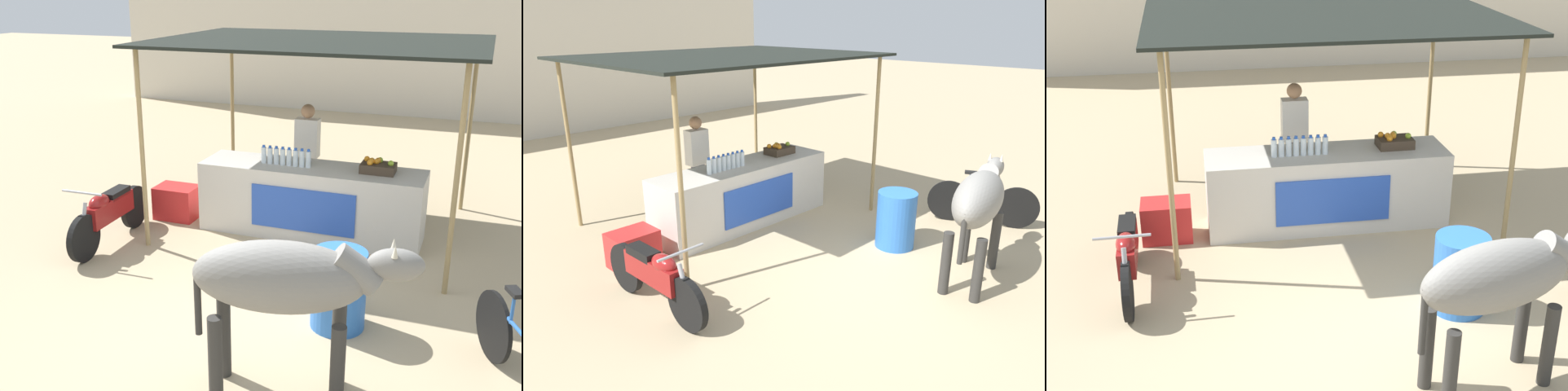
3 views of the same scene
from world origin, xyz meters
TOP-DOWN VIEW (x-y plane):
  - ground_plane at (0.00, 0.00)m, footprint 60.00×60.00m
  - stall_counter at (0.00, 2.20)m, footprint 3.00×0.82m
  - stall_awning at (0.00, 2.50)m, footprint 4.20×3.20m
  - water_bottle_row at (-0.35, 2.15)m, footprint 0.70×0.07m
  - fruit_crate at (0.87, 2.25)m, footprint 0.44×0.32m
  - vendor_behind_counter at (-0.29, 2.95)m, footprint 0.34×0.22m
  - cooler_box at (-2.00, 2.10)m, footprint 0.60×0.44m
  - water_barrel at (0.93, -0.02)m, footprint 0.55×0.55m
  - cow at (0.78, -1.22)m, footprint 1.85×0.82m
  - motorcycle_parked at (-2.38, 0.94)m, footprint 0.55×1.80m
  - bicycle_leaning at (2.59, -0.53)m, footprint 0.73×1.52m

SIDE VIEW (x-z plane):
  - ground_plane at x=0.00m, z-range 0.00..0.00m
  - cooler_box at x=-2.00m, z-range 0.00..0.48m
  - bicycle_leaning at x=2.59m, z-range -0.08..0.77m
  - water_barrel at x=0.93m, z-range 0.00..0.81m
  - motorcycle_parked at x=-2.38m, z-range -0.02..0.88m
  - stall_counter at x=0.00m, z-range 0.00..0.96m
  - vendor_behind_counter at x=-0.29m, z-range 0.02..1.67m
  - cow at x=0.78m, z-range 0.32..1.75m
  - fruit_crate at x=0.87m, z-range 0.94..1.13m
  - water_bottle_row at x=-0.35m, z-range 0.95..1.20m
  - stall_awning at x=0.00m, z-range 1.19..3.78m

